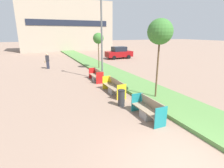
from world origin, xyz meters
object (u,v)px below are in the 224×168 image
Objects in this scene: bench_yellow_frame at (114,88)px; sapling_tree_near at (160,32)px; pedestrian_walking at (47,61)px; bench_teal_frame at (148,111)px; litter_bin at (121,98)px; bench_red_frame at (96,77)px; parked_car_distant at (119,53)px; sapling_tree_far at (98,39)px; street_lamp_post at (102,31)px.

sapling_tree_near reaches higher than bench_yellow_frame.
sapling_tree_near is 14.05m from pedestrian_walking.
bench_yellow_frame is 1.39× the size of pedestrian_walking.
bench_teal_frame is 1.88m from litter_bin.
bench_red_frame is at bearing -65.29° from pedestrian_walking.
bench_red_frame is at bearing -125.64° from parked_car_distant.
litter_bin is 4.19m from sapling_tree_near.
sapling_tree_far is (-0.00, 10.08, -0.62)m from sapling_tree_near.
parked_car_distant is (8.18, 16.91, 0.45)m from litter_bin.
bench_teal_frame is 12.46m from sapling_tree_far.
sapling_tree_far is at bearing 73.86° from street_lamp_post.
bench_yellow_frame is 0.57× the size of parked_car_distant.
sapling_tree_near is at bearing -67.86° from pedestrian_walking.
litter_bin is at bearing -100.75° from street_lamp_post.
litter_bin is 0.22× the size of parked_car_distant.
sapling_tree_near is at bearing -90.00° from sapling_tree_far.
pedestrian_walking is (-3.30, 10.73, 0.50)m from bench_yellow_frame.
sapling_tree_near is (1.87, -5.54, 3.57)m from bench_red_frame.
parked_car_distant is (10.98, 4.14, 0.03)m from pedestrian_walking.
bench_teal_frame is 0.27× the size of street_lamp_post.
bench_teal_frame is at bearing -113.74° from parked_car_distant.
sapling_tree_far reaches higher than pedestrian_walking.
sapling_tree_far is at bearing 90.00° from sapling_tree_near.
sapling_tree_far is 0.93× the size of parked_car_distant.
bench_red_frame is (0.00, 7.42, 0.00)m from bench_teal_frame.
litter_bin is 0.20× the size of sapling_tree_near.
litter_bin is (-0.49, -2.05, 0.09)m from bench_yellow_frame.
sapling_tree_near reaches higher than sapling_tree_far.
sapling_tree_far reaches higher than litter_bin.
bench_teal_frame is at bearing -134.92° from sapling_tree_near.
street_lamp_post reaches higher than litter_bin.
sapling_tree_far is at bearing 67.58° from bench_red_frame.
sapling_tree_near is (2.36, 0.07, 3.47)m from litter_bin.
bench_teal_frame is 1.12× the size of pedestrian_walking.
pedestrian_walking is (-5.17, 2.62, -2.44)m from sapling_tree_far.
parked_car_distant is (5.82, 6.76, -2.40)m from sapling_tree_far.
bench_yellow_frame is at bearing -72.89° from pedestrian_walking.
pedestrian_walking reaches higher than bench_teal_frame.
sapling_tree_near is at bearing -110.46° from parked_car_distant.
sapling_tree_far is (1.87, 11.96, 2.95)m from bench_teal_frame.
pedestrian_walking is at bearing 112.14° from sapling_tree_near.
bench_teal_frame is at bearing -77.27° from pedestrian_walking.
bench_yellow_frame is 2.60× the size of litter_bin.
bench_yellow_frame is 16.74m from parked_car_distant.
sapling_tree_near is 1.19× the size of sapling_tree_far.
bench_teal_frame is at bearing -98.90° from sapling_tree_far.
bench_red_frame is 5.63m from litter_bin.
pedestrian_walking is at bearing 102.73° from bench_teal_frame.
bench_yellow_frame is at bearing -118.74° from parked_car_distant.
bench_teal_frame is 4.45m from sapling_tree_near.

